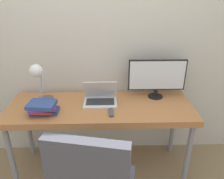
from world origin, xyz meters
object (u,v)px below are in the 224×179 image
at_px(monitor, 157,77).
at_px(desk_lamp, 38,77).
at_px(book_stack, 43,108).
at_px(laptop, 100,98).

relative_size(monitor, desk_lamp, 1.35).
distance_m(desk_lamp, book_stack, 0.27).
xyz_separation_m(laptop, desk_lamp, (-0.55, -0.05, 0.24)).
distance_m(monitor, book_stack, 1.12).
bearing_deg(laptop, desk_lamp, -174.37).
bearing_deg(monitor, book_stack, -163.93).
bearing_deg(laptop, book_stack, -158.80).
bearing_deg(desk_lamp, laptop, 5.63).
height_order(laptop, book_stack, laptop).
height_order(desk_lamp, book_stack, desk_lamp).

